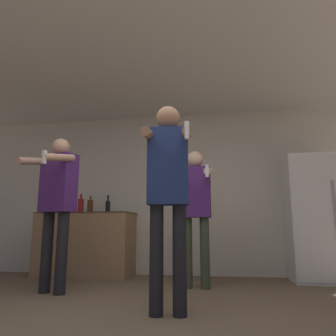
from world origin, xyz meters
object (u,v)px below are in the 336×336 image
Objects in this scene: refrigerator at (311,218)px; bottle_green_wine at (70,204)px; person_spectator_back at (195,202)px; person_woman_foreground at (168,184)px; bottle_dark_rum at (90,206)px; bottle_red_label at (56,207)px; bottle_tall_gin at (81,205)px; bottle_amber_bourbon at (108,206)px; person_man_side at (57,198)px.

refrigerator is 4.56× the size of bottle_green_wine.
person_spectator_back is at bearing -20.82° from bottle_green_wine.
person_woman_foreground is at bearing -128.14° from refrigerator.
bottle_dark_rum is at bearing 155.45° from person_spectator_back.
bottle_tall_gin is at bearing 0.00° from bottle_red_label.
bottle_amber_bourbon is at bearing 0.00° from bottle_red_label.
person_woman_foreground is (1.55, -2.07, 0.00)m from bottle_dark_rum.
bottle_green_wine is (-3.54, -0.02, 0.24)m from refrigerator.
refrigerator is 0.98× the size of person_man_side.
bottle_green_wine is 2.81m from person_woman_foreground.
person_man_side is at bearing -69.63° from bottle_green_wine.
person_spectator_back reaches higher than bottle_dark_rum.
bottle_red_label is 0.84m from bottle_amber_bourbon.
person_man_side is 1.62m from person_spectator_back.
person_woman_foreground reaches higher than bottle_red_label.
bottle_tall_gin reaches higher than bottle_amber_bourbon.
bottle_green_wine is at bearing -179.64° from refrigerator.
bottle_amber_bourbon is at bearing -0.00° from bottle_green_wine.
person_woman_foreground is 1.58m from person_man_side.
person_man_side reaches higher than refrigerator.
bottle_tall_gin is 2.69m from person_woman_foreground.
refrigerator is 1.02× the size of person_spectator_back.
refrigerator reaches higher than bottle_amber_bourbon.
bottle_dark_rum is at bearing 96.75° from person_man_side.
bottle_amber_bourbon is at bearing 84.65° from person_man_side.
person_man_side is (-1.40, 0.74, -0.02)m from person_woman_foreground.
person_man_side is (0.72, -1.33, 0.00)m from bottle_red_label.
bottle_dark_rum is (-3.20, -0.02, 0.20)m from refrigerator.
bottle_amber_bourbon is 0.28m from bottle_dark_rum.
person_woman_foreground reaches higher than bottle_dark_rum.
bottle_dark_rum is 2.59m from person_woman_foreground.
person_spectator_back is at bearing -22.70° from bottle_tall_gin.
bottle_green_wine is at bearing 110.37° from person_man_side.
refrigerator reaches higher than bottle_red_label.
bottle_amber_bourbon is 0.15× the size of person_man_side.
bottle_dark_rum is at bearing -0.00° from bottle_green_wine.
person_woman_foreground reaches higher than bottle_green_wine.
person_spectator_back is (1.67, -0.77, -0.03)m from bottle_dark_rum.
bottle_red_label is at bearing 118.24° from person_man_side.
bottle_red_label is at bearing -180.00° from bottle_green_wine.
bottle_red_label is at bearing -180.00° from bottle_tall_gin.
bottle_green_wine reaches higher than bottle_tall_gin.
refrigerator is at bearing 0.39° from bottle_dark_rum.
bottle_dark_rum is at bearing -0.00° from bottle_tall_gin.
person_woman_foreground reaches higher than person_man_side.
refrigerator is 1.72m from person_spectator_back.
person_woman_foreground is 1.05× the size of person_spectator_back.
person_spectator_back is at bearing 84.67° from person_woman_foreground.
person_spectator_back is at bearing -28.79° from bottle_amber_bourbon.
bottle_dark_rum is 0.16× the size of person_woman_foreground.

